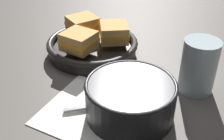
# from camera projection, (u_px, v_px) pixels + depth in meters

# --- Properties ---
(ground_plane) EXTENTS (4.00, 4.00, 0.00)m
(ground_plane) POSITION_uv_depth(u_px,v_px,m) (116.00, 93.00, 0.64)
(ground_plane) COLOR #56514C
(napkin) EXTENTS (0.26, 0.24, 0.00)m
(napkin) POSITION_uv_depth(u_px,v_px,m) (100.00, 112.00, 0.58)
(napkin) COLOR white
(napkin) RESTS_ON ground_plane
(soup_bowl) EXTENTS (0.18, 0.18, 0.08)m
(soup_bowl) POSITION_uv_depth(u_px,v_px,m) (130.00, 97.00, 0.55)
(soup_bowl) COLOR black
(soup_bowl) RESTS_ON ground_plane
(spoon) EXTENTS (0.15, 0.09, 0.01)m
(spoon) POSITION_uv_depth(u_px,v_px,m) (115.00, 103.00, 0.60)
(spoon) COLOR #9E9EA3
(spoon) RESTS_ON napkin
(skillet) EXTENTS (0.25, 0.25, 0.04)m
(skillet) POSITION_uv_depth(u_px,v_px,m) (93.00, 46.00, 0.79)
(skillet) COLOR black
(skillet) RESTS_ON ground_plane
(sandwich_near_left) EXTENTS (0.10, 0.09, 0.05)m
(sandwich_near_left) POSITION_uv_depth(u_px,v_px,m) (79.00, 41.00, 0.72)
(sandwich_near_left) COLOR tan
(sandwich_near_left) RESTS_ON skillet
(sandwich_near_right) EXTENTS (0.10, 0.10, 0.05)m
(sandwich_near_right) POSITION_uv_depth(u_px,v_px,m) (114.00, 32.00, 0.76)
(sandwich_near_right) COLOR tan
(sandwich_near_right) RESTS_ON skillet
(sandwich_far_left) EXTENTS (0.11, 0.11, 0.05)m
(sandwich_far_left) POSITION_uv_depth(u_px,v_px,m) (83.00, 25.00, 0.81)
(sandwich_far_left) COLOR tan
(sandwich_far_left) RESTS_ON skillet
(drinking_glass) EXTENTS (0.08, 0.08, 0.12)m
(drinking_glass) POSITION_uv_depth(u_px,v_px,m) (198.00, 66.00, 0.62)
(drinking_glass) COLOR silver
(drinking_glass) RESTS_ON ground_plane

